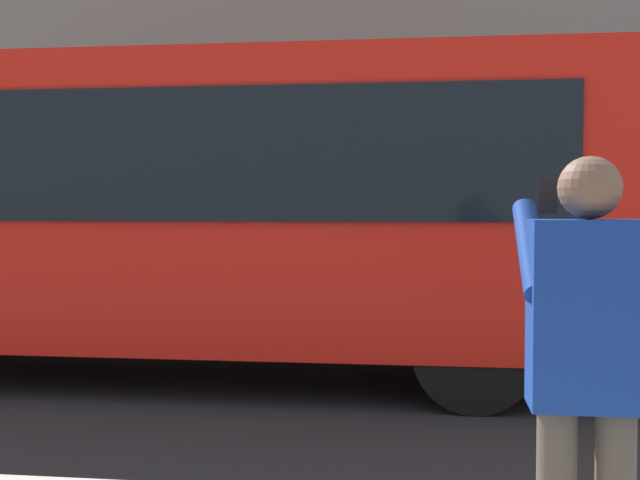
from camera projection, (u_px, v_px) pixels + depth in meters
ground_plane at (499, 384)px, 7.73m from camera, size 60.00×60.00×0.00m
red_bus at (157, 205)px, 8.07m from camera, size 9.05×2.54×3.08m
pedestrian_photographer at (588, 359)px, 2.87m from camera, size 0.53×0.52×1.70m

